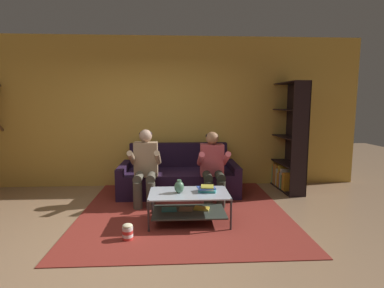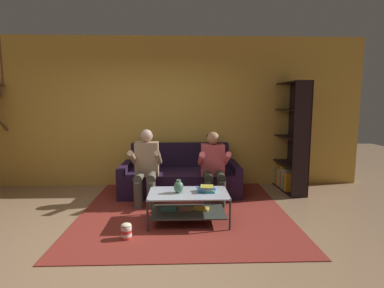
{
  "view_description": "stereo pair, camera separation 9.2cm",
  "coord_description": "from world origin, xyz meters",
  "views": [
    {
      "loc": [
        0.57,
        -3.48,
        1.62
      ],
      "look_at": [
        0.8,
        0.83,
        1.04
      ],
      "focal_mm": 28.0,
      "sensor_mm": 36.0,
      "label": 1
    },
    {
      "loc": [
        0.66,
        -3.48,
        1.62
      ],
      "look_at": [
        0.8,
        0.83,
        1.04
      ],
      "focal_mm": 28.0,
      "sensor_mm": 36.0,
      "label": 2
    }
  ],
  "objects": [
    {
      "name": "back_partition",
      "position": [
        0.0,
        2.46,
        1.45
      ],
      "size": [
        8.4,
        0.12,
        2.9
      ],
      "primitive_type": "cube",
      "color": "gold",
      "rests_on": "ground"
    },
    {
      "name": "person_seated_left",
      "position": [
        0.07,
        1.31,
        0.65
      ],
      "size": [
        0.5,
        0.58,
        1.21
      ],
      "color": "#524D3F",
      "rests_on": "ground"
    },
    {
      "name": "person_seated_right",
      "position": [
        1.17,
        1.31,
        0.63
      ],
      "size": [
        0.5,
        0.58,
        1.16
      ],
      "color": "#292C21",
      "rests_on": "ground"
    },
    {
      "name": "area_rug",
      "position": [
        0.68,
        1.04,
        0.01
      ],
      "size": [
        3.04,
        3.34,
        0.01
      ],
      "color": "maroon",
      "rests_on": "ground"
    },
    {
      "name": "couch",
      "position": [
        0.62,
        1.87,
        0.28
      ],
      "size": [
        2.11,
        0.96,
        0.88
      ],
      "color": "#24142D",
      "rests_on": "ground"
    },
    {
      "name": "bookshelf",
      "position": [
        2.7,
        2.07,
        0.73
      ],
      "size": [
        0.35,
        1.1,
        2.01
      ],
      "color": "black",
      "rests_on": "ground"
    },
    {
      "name": "vase",
      "position": [
        0.61,
        0.47,
        0.5
      ],
      "size": [
        0.13,
        0.13,
        0.18
      ],
      "color": "#4C7658",
      "rests_on": "coffee_table"
    },
    {
      "name": "popcorn_tub",
      "position": [
        -0.02,
        -0.03,
        0.1
      ],
      "size": [
        0.13,
        0.13,
        0.2
      ],
      "color": "red",
      "rests_on": "ground"
    },
    {
      "name": "coffee_table",
      "position": [
        0.74,
        0.48,
        0.28
      ],
      "size": [
        1.08,
        0.63,
        0.42
      ],
      "color": "#AEBAC8",
      "rests_on": "ground"
    },
    {
      "name": "book_stack",
      "position": [
        0.99,
        0.5,
        0.46
      ],
      "size": [
        0.27,
        0.21,
        0.08
      ],
      "color": "teal",
      "rests_on": "coffee_table"
    },
    {
      "name": "ground",
      "position": [
        0.0,
        0.0,
        0.0
      ],
      "size": [
        16.8,
        16.8,
        0.0
      ],
      "primitive_type": "plane",
      "color": "#977556"
    }
  ]
}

